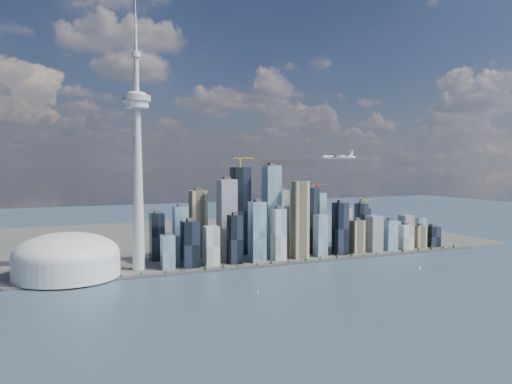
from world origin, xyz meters
name	(u,v)px	position (x,y,z in m)	size (l,w,h in m)	color
ground	(345,291)	(0.00, 0.00, 0.00)	(4000.00, 4000.00, 0.00)	#314656
seawall	(281,264)	(0.00, 250.00, 2.00)	(1100.00, 22.00, 4.00)	#383838
land	(215,236)	(0.00, 700.00, 1.50)	(1400.00, 900.00, 3.00)	#4C4C47
shoreline_trees	(281,261)	(0.00, 250.00, 8.78)	(960.53, 7.20, 8.80)	#3F2D1E
skyscraper_cluster	(288,226)	(59.62, 336.82, 72.98)	(736.00, 142.00, 236.68)	black
needle_tower	(137,157)	(-300.00, 310.00, 235.84)	(56.00, 56.00, 550.50)	#ABABA5
dome_stadium	(67,258)	(-440.00, 300.00, 39.44)	(200.00, 200.00, 86.00)	silver
airplane	(338,157)	(94.48, 171.99, 236.89)	(75.13, 67.12, 18.72)	white
sailboat_west	(258,292)	(-146.07, 47.41, 2.67)	(5.80, 3.61, 8.32)	white
sailboat_east	(420,268)	(247.45, 90.97, 2.97)	(6.69, 2.51, 9.24)	white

